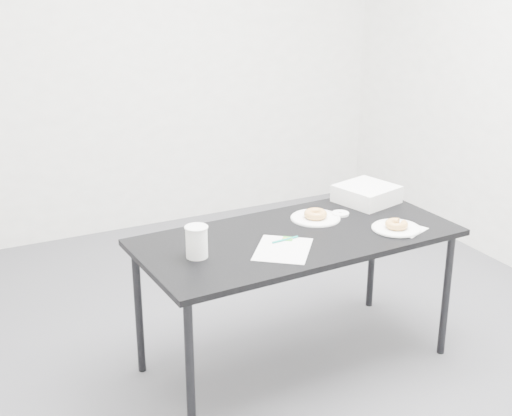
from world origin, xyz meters
name	(u,v)px	position (x,y,z in m)	size (l,w,h in m)	color
floor	(251,353)	(0.00, 0.00, 0.00)	(4.00, 4.00, 0.00)	#4A4A4F
wall_back	(123,44)	(0.00, 2.00, 1.35)	(4.00, 0.02, 2.70)	white
table	(297,245)	(0.16, -0.17, 0.64)	(1.56, 0.78, 0.70)	black
scorecard	(283,249)	(0.02, -0.29, 0.70)	(0.24, 0.30, 0.00)	silver
logo_patch	(288,239)	(0.09, -0.20, 0.70)	(0.05, 0.05, 0.00)	green
pen	(285,240)	(0.07, -0.21, 0.70)	(0.01, 0.01, 0.14)	#0C8978
napkin	(405,229)	(0.66, -0.34, 0.70)	(0.16, 0.16, 0.00)	silver
plate_near	(396,228)	(0.62, -0.32, 0.70)	(0.24, 0.24, 0.01)	white
donut_near	(396,224)	(0.62, -0.32, 0.72)	(0.11, 0.11, 0.04)	#C0843C
plate_far	(315,218)	(0.35, -0.02, 0.70)	(0.25, 0.25, 0.01)	white
donut_far	(316,214)	(0.35, -0.02, 0.72)	(0.12, 0.12, 0.04)	#C0843C
coffee_cup	(197,242)	(-0.36, -0.19, 0.77)	(0.10, 0.10, 0.15)	white
cup_lid	(340,214)	(0.49, -0.03, 0.70)	(0.09, 0.09, 0.01)	white
bakery_box	(367,194)	(0.72, 0.07, 0.74)	(0.27, 0.27, 0.09)	silver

